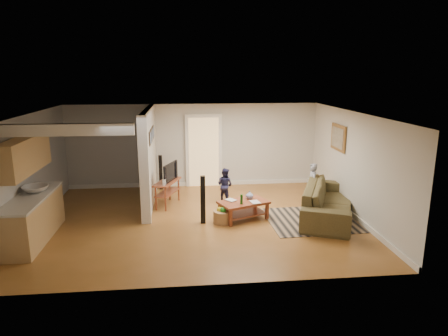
{
  "coord_description": "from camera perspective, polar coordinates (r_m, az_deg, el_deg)",
  "views": [
    {
      "loc": [
        -0.3,
        -8.92,
        3.4
      ],
      "look_at": [
        0.68,
        0.62,
        1.1
      ],
      "focal_mm": 32.0,
      "sensor_mm": 36.0,
      "label": 1
    }
  ],
  "objects": [
    {
      "name": "speaker_left",
      "position": [
        9.18,
        -3.03,
        -4.54
      ],
      "size": [
        0.12,
        0.12,
        1.13
      ],
      "primitive_type": "cube",
      "rotation": [
        0.0,
        0.0,
        -0.04
      ],
      "color": "black",
      "rests_on": "ground"
    },
    {
      "name": "toy_basket",
      "position": [
        9.31,
        -0.16,
        -6.85
      ],
      "size": [
        0.45,
        0.45,
        0.4
      ],
      "color": "#9A7143",
      "rests_on": "ground"
    },
    {
      "name": "child",
      "position": [
        10.81,
        12.3,
        -5.17
      ],
      "size": [
        0.29,
        0.42,
        1.12
      ],
      "primitive_type": "imported",
      "rotation": [
        0.0,
        0.0,
        -1.62
      ],
      "color": "gray",
      "rests_on": "ground"
    },
    {
      "name": "room_shell",
      "position": [
        9.58,
        -10.31,
        1.56
      ],
      "size": [
        7.54,
        6.02,
        2.52
      ],
      "color": "beige",
      "rests_on": "ground"
    },
    {
      "name": "toddler",
      "position": [
        10.81,
        0.13,
        -4.85
      ],
      "size": [
        0.58,
        0.56,
        0.93
      ],
      "primitive_type": "imported",
      "rotation": [
        0.0,
        0.0,
        2.45
      ],
      "color": "#1E1E40",
      "rests_on": "ground"
    },
    {
      "name": "tv_console",
      "position": [
        10.47,
        -8.06,
        -2.18
      ],
      "size": [
        0.74,
        1.12,
        0.9
      ],
      "rotation": [
        0.0,
        0.0,
        -0.36
      ],
      "color": "maroon",
      "rests_on": "ground"
    },
    {
      "name": "coffee_table",
      "position": [
        9.5,
        2.86,
        -5.31
      ],
      "size": [
        1.29,
        1.03,
        0.67
      ],
      "rotation": [
        0.0,
        0.0,
        0.39
      ],
      "color": "maroon",
      "rests_on": "ground"
    },
    {
      "name": "area_rug",
      "position": [
        9.83,
        13.82,
        -7.13
      ],
      "size": [
        2.65,
        1.99,
        0.01
      ],
      "primitive_type": "cube",
      "rotation": [
        0.0,
        0.0,
        0.04
      ],
      "color": "black",
      "rests_on": "ground"
    },
    {
      "name": "ground",
      "position": [
        9.55,
        -3.7,
        -7.4
      ],
      "size": [
        7.5,
        7.5,
        0.0
      ],
      "primitive_type": "plane",
      "color": "brown",
      "rests_on": "ground"
    },
    {
      "name": "sofa",
      "position": [
        10.06,
        14.56,
        -6.71
      ],
      "size": [
        2.06,
        2.94,
        0.8
      ],
      "primitive_type": "imported",
      "rotation": [
        0.0,
        0.0,
        1.17
      ],
      "color": "#4C4426",
      "rests_on": "ground"
    },
    {
      "name": "speaker_right",
      "position": [
        11.99,
        -9.03,
        -0.61
      ],
      "size": [
        0.11,
        0.11,
        1.03
      ],
      "primitive_type": "cube",
      "rotation": [
        0.0,
        0.0,
        0.05
      ],
      "color": "black",
      "rests_on": "ground"
    }
  ]
}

